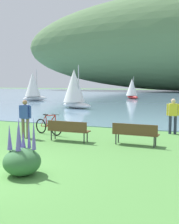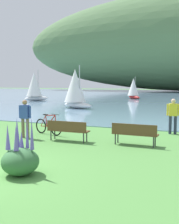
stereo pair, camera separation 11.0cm
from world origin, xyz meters
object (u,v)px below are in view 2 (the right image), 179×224
park_bench_further_along (135,133)px  person_at_shoreline (173,114)px  person_on_the_grass (25,116)px  park_bench_near_camera (68,129)px  sailboat_nearest_to_shore (133,88)px  sailboat_mid_bay (34,86)px  sailboat_toward_hillside (75,88)px  bicycle_leaning_near_bench (48,126)px

park_bench_further_along → person_at_shoreline: size_ratio=1.06×
park_bench_further_along → person_on_the_grass: size_ratio=1.06×
park_bench_near_camera → person_at_shoreline: bearing=41.7°
sailboat_nearest_to_shore → sailboat_mid_bay: size_ratio=0.81×
park_bench_further_along → sailboat_toward_hillside: bearing=123.4°
park_bench_near_camera → person_on_the_grass: bearing=-179.1°
person_at_shoreline → bicycle_leaning_near_bench: bearing=-156.5°
sailboat_mid_bay → park_bench_further_along: bearing=-49.0°
bicycle_leaning_near_bench → person_on_the_grass: bearing=-115.1°
person_at_shoreline → sailboat_mid_bay: 26.80m
sailboat_nearest_to_shore → sailboat_mid_bay: sailboat_mid_bay is taller
park_bench_further_along → bicycle_leaning_near_bench: 4.46m
park_bench_near_camera → sailboat_mid_bay: bearing=126.1°
person_at_shoreline → sailboat_toward_hillside: bearing=134.1°
park_bench_near_camera → sailboat_nearest_to_shore: sailboat_nearest_to_shore is taller
park_bench_further_along → bicycle_leaning_near_bench: bicycle_leaning_near_bench is taller
park_bench_near_camera → sailboat_toward_hillside: size_ratio=0.45×
park_bench_near_camera → sailboat_nearest_to_shore: (-4.76, 31.23, 1.07)m
bicycle_leaning_near_bench → sailboat_nearest_to_shore: 30.33m
park_bench_further_along → sailboat_toward_hillside: (-8.94, 13.58, 1.42)m
park_bench_further_along → person_on_the_grass: person_on_the_grass is taller
sailboat_nearest_to_shore → sailboat_mid_bay: (-11.02, -9.60, 0.38)m
park_bench_near_camera → sailboat_toward_hillside: sailboat_toward_hillside is taller
park_bench_further_along → person_at_shoreline: 3.41m
park_bench_further_along → sailboat_mid_bay: (-18.58, 21.36, 1.45)m
person_at_shoreline → sailboat_mid_bay: sailboat_mid_bay is taller
person_on_the_grass → person_at_shoreline: bearing=30.3°
sailboat_nearest_to_shore → park_bench_further_along: bearing=-76.3°
park_bench_near_camera → sailboat_mid_bay: sailboat_mid_bay is taller
sailboat_mid_bay → bicycle_leaning_near_bench: bearing=-55.4°
person_on_the_grass → sailboat_toward_hillside: (-4.03, 13.89, 0.96)m
park_bench_near_camera → person_at_shoreline: size_ratio=1.05×
person_on_the_grass → sailboat_nearest_to_shore: (-2.65, 31.27, 0.62)m
person_on_the_grass → sailboat_mid_bay: 25.64m
bicycle_leaning_near_bench → sailboat_nearest_to_shore: bearing=96.0°
park_bench_near_camera → sailboat_nearest_to_shore: size_ratio=0.55×
sailboat_nearest_to_shore → sailboat_mid_bay: bearing=-138.9°
park_bench_near_camera → person_at_shoreline: (3.91, 3.48, 0.46)m
park_bench_near_camera → sailboat_mid_bay: size_ratio=0.44×
park_bench_near_camera → person_on_the_grass: (-2.11, -0.03, 0.46)m
sailboat_mid_bay → sailboat_toward_hillside: sailboat_mid_bay is taller
park_bench_further_along → person_on_the_grass: (-4.91, -0.31, 0.46)m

